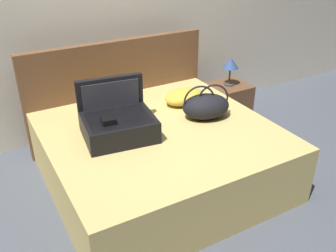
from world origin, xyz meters
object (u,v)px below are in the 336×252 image
(pillow_near_headboard, at_px, (184,97))
(nightstand, at_px, (227,104))
(bed, at_px, (161,156))
(duffel_bag, at_px, (206,106))
(pillow_center_head, at_px, (113,96))
(table_lamp, at_px, (231,64))
(hard_case_large, at_px, (118,122))

(pillow_near_headboard, distance_m, nightstand, 0.88)
(bed, relative_size, duffel_bag, 3.84)
(bed, xyz_separation_m, pillow_center_head, (-0.15, 0.69, 0.34))
(pillow_near_headboard, height_order, table_lamp, table_lamp)
(hard_case_large, bearing_deg, bed, -7.63)
(bed, bearing_deg, pillow_near_headboard, 38.35)
(bed, height_order, nightstand, bed)
(table_lamp, bearing_deg, nightstand, 0.00)
(pillow_center_head, bearing_deg, nightstand, -2.55)
(bed, relative_size, table_lamp, 5.89)
(hard_case_large, bearing_deg, pillow_center_head, 79.40)
(bed, bearing_deg, duffel_bag, 0.80)
(hard_case_large, relative_size, pillow_center_head, 1.36)
(hard_case_large, bearing_deg, pillow_near_headboard, 25.97)
(duffel_bag, relative_size, nightstand, 1.04)
(bed, distance_m, pillow_center_head, 0.78)
(pillow_near_headboard, relative_size, nightstand, 0.87)
(hard_case_large, height_order, nightstand, hard_case_large)
(pillow_near_headboard, xyz_separation_m, pillow_center_head, (-0.60, 0.33, 0.01))
(duffel_bag, xyz_separation_m, pillow_center_head, (-0.61, 0.68, -0.04))
(hard_case_large, height_order, pillow_center_head, hard_case_large)
(duffel_bag, relative_size, table_lamp, 1.53)
(pillow_near_headboard, xyz_separation_m, table_lamp, (0.76, 0.27, 0.12))
(pillow_near_headboard, distance_m, pillow_center_head, 0.69)
(duffel_bag, relative_size, pillow_near_headboard, 1.19)
(duffel_bag, height_order, nightstand, duffel_bag)
(bed, height_order, duffel_bag, duffel_bag)
(bed, relative_size, nightstand, 4.00)
(nightstand, bearing_deg, pillow_center_head, 177.45)
(nightstand, distance_m, table_lamp, 0.48)
(bed, bearing_deg, pillow_center_head, 102.15)
(duffel_bag, distance_m, table_lamp, 0.98)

